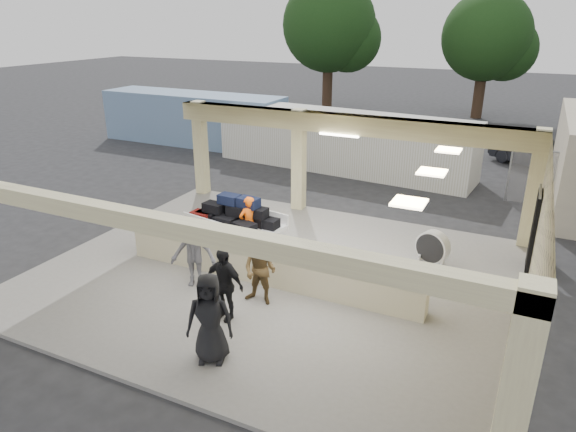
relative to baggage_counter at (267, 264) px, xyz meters
The scene contains 15 objects.
ground 0.77m from the baggage_counter, 90.00° to the left, with size 120.00×120.00×0.00m, color #242426.
pavilion 1.41m from the baggage_counter, 79.65° to the left, with size 12.01×10.00×3.55m.
baggage_counter is the anchor object (origin of this frame).
luggage_cart 2.48m from the baggage_counter, 139.23° to the left, with size 2.88×2.09×1.53m.
drum_fan 4.49m from the baggage_counter, 36.89° to the left, with size 0.95×0.59×1.00m.
baggage_handler 1.98m from the baggage_counter, 132.51° to the left, with size 0.59×0.33×1.63m, color #FF5C0D.
passenger_a 1.09m from the baggage_counter, 70.69° to the right, with size 0.82×0.36×1.69m, color brown.
passenger_b 1.92m from the baggage_counter, 91.94° to the right, with size 0.99×0.36×1.70m, color black.
passenger_c 1.84m from the baggage_counter, 148.37° to the right, with size 1.16×0.41×1.79m, color #515055.
passenger_d 3.34m from the baggage_counter, 81.31° to the right, with size 0.90×0.37×1.85m, color black.
car_dark 15.95m from the baggage_counter, 68.50° to the left, with size 1.42×4.04×1.35m, color black.
container_white 11.06m from the baggage_counter, 100.25° to the left, with size 11.56×2.31×2.50m, color white.
container_blue 16.37m from the baggage_counter, 131.51° to the left, with size 10.12×2.43×2.63m, color #6A84AA.
tree_left 26.31m from the baggage_counter, 107.30° to the left, with size 6.60×6.30×9.00m.
tree_mid 27.11m from the baggage_counter, 85.03° to the left, with size 6.00×5.60×8.00m.
Camera 1 is at (5.45, -10.70, 6.39)m, focal length 32.00 mm.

